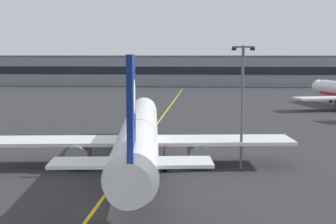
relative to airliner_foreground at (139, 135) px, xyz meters
The scene contains 6 objects.
ground_plane 14.55m from the airliner_foreground, 94.47° to the right, with size 400.00×400.00×0.00m, color #2D2D30.
taxiway_centreline 16.28m from the airliner_foreground, 93.97° to the left, with size 0.30×180.00×0.01m, color yellow.
airliner_foreground is the anchor object (origin of this frame).
apron_lamp_post 10.90m from the airliner_foreground, ahead, with size 2.24×0.90×12.49m.
safety_cone_by_nose_gear 17.03m from the airliner_foreground, 89.26° to the left, with size 0.44×0.44×0.55m.
terminal_building 123.76m from the airliner_foreground, 92.81° to the left, with size 131.68×12.40×10.95m.
Camera 1 is at (7.16, -32.73, 11.73)m, focal length 49.70 mm.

